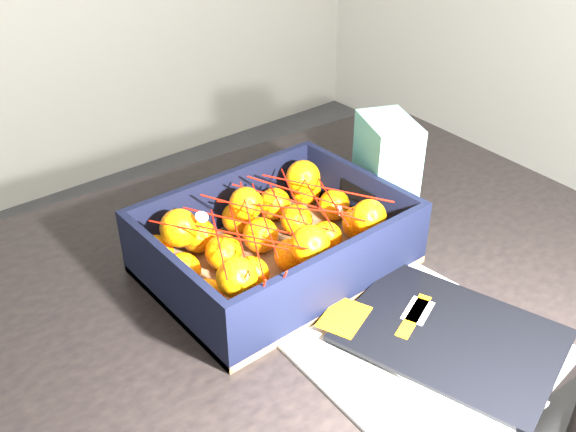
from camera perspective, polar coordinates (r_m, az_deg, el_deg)
table at (r=1.08m, az=-0.32°, el=-8.57°), size 1.26×0.90×0.75m
magazine_stack at (r=0.88m, az=13.39°, el=-11.67°), size 0.34×0.33×0.02m
produce_crate at (r=0.99m, az=-1.11°, el=-3.01°), size 0.39×0.29×0.11m
clementine_heap at (r=0.98m, az=-1.10°, el=-2.12°), size 0.36×0.27×0.10m
mesh_net at (r=0.94m, az=-1.23°, el=-0.18°), size 0.32×0.26×0.09m
retail_carton at (r=1.11m, az=8.92°, el=4.36°), size 0.12×0.14×0.18m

